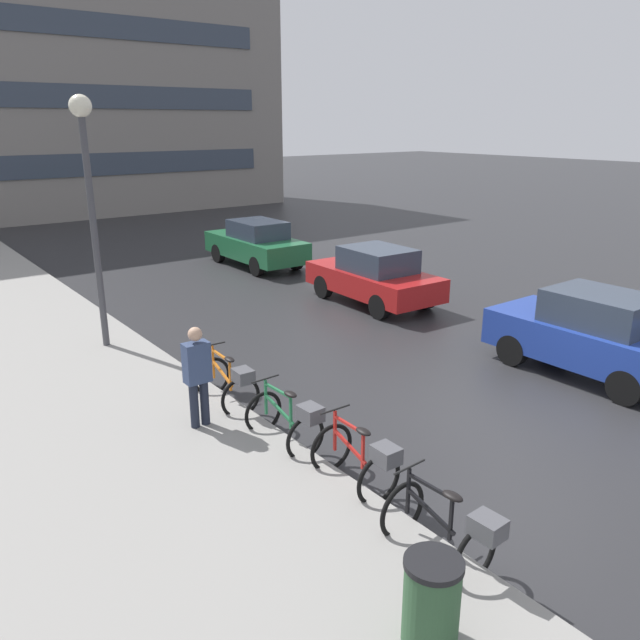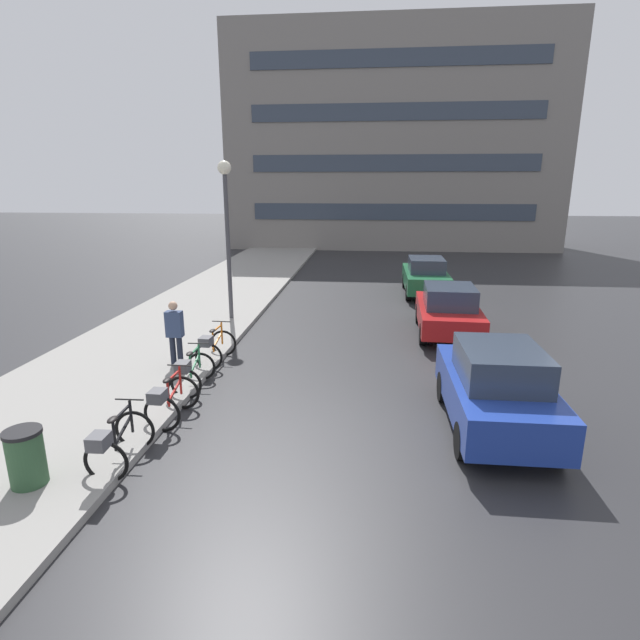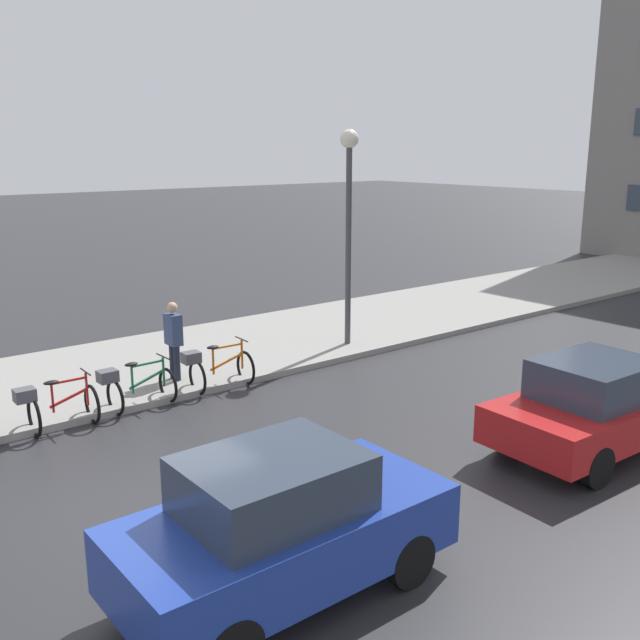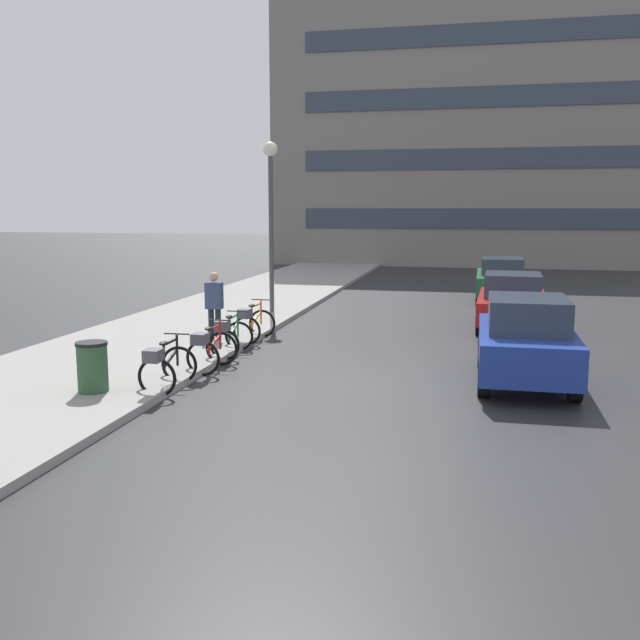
{
  "view_description": "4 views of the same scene",
  "coord_description": "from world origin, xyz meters",
  "px_view_note": "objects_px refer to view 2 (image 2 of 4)",
  "views": [
    {
      "loc": [
        -8.44,
        -5.36,
        4.76
      ],
      "look_at": [
        -1.74,
        3.43,
        1.23
      ],
      "focal_mm": 35.0,
      "sensor_mm": 36.0,
      "label": 1
    },
    {
      "loc": [
        0.24,
        -8.49,
        4.54
      ],
      "look_at": [
        -0.96,
        3.39,
        1.28
      ],
      "focal_mm": 28.0,
      "sensor_mm": 36.0,
      "label": 2
    },
    {
      "loc": [
        8.43,
        -3.54,
        4.86
      ],
      "look_at": [
        -1.49,
        4.35,
        1.77
      ],
      "focal_mm": 40.0,
      "sensor_mm": 36.0,
      "label": 3
    },
    {
      "loc": [
        1.69,
        -13.34,
        3.36
      ],
      "look_at": [
        -1.64,
        1.79,
        0.89
      ],
      "focal_mm": 40.0,
      "sensor_mm": 36.0,
      "label": 4
    }
  ],
  "objects_px": {
    "car_red": "(448,310)",
    "streetlamp": "(227,213)",
    "bicycle_second": "(169,400)",
    "pedestrian": "(175,332)",
    "trash_bin": "(27,461)",
    "bicycle_nearest": "(116,442)",
    "car_blue": "(496,388)",
    "bicycle_farthest": "(214,347)",
    "bicycle_third": "(191,372)",
    "car_green": "(425,276)"
  },
  "relations": [
    {
      "from": "bicycle_nearest",
      "to": "bicycle_farthest",
      "type": "xyz_separation_m",
      "value": [
        0.07,
        4.97,
        0.0
      ]
    },
    {
      "from": "bicycle_third",
      "to": "pedestrian",
      "type": "xyz_separation_m",
      "value": [
        -0.84,
        1.28,
        0.52
      ]
    },
    {
      "from": "bicycle_nearest",
      "to": "car_green",
      "type": "distance_m",
      "value": 15.62
    },
    {
      "from": "bicycle_third",
      "to": "trash_bin",
      "type": "bearing_deg",
      "value": -106.19
    },
    {
      "from": "car_red",
      "to": "car_blue",
      "type": "bearing_deg",
      "value": -90.18
    },
    {
      "from": "bicycle_third",
      "to": "car_blue",
      "type": "xyz_separation_m",
      "value": [
        6.35,
        -1.12,
        0.34
      ]
    },
    {
      "from": "bicycle_nearest",
      "to": "bicycle_second",
      "type": "distance_m",
      "value": 1.71
    },
    {
      "from": "bicycle_second",
      "to": "streetlamp",
      "type": "xyz_separation_m",
      "value": [
        -0.84,
        7.43,
        3.16
      ]
    },
    {
      "from": "bicycle_second",
      "to": "car_blue",
      "type": "height_order",
      "value": "car_blue"
    },
    {
      "from": "bicycle_farthest",
      "to": "car_red",
      "type": "relative_size",
      "value": 0.36
    },
    {
      "from": "bicycle_third",
      "to": "car_red",
      "type": "xyz_separation_m",
      "value": [
        6.37,
        5.17,
        0.28
      ]
    },
    {
      "from": "bicycle_second",
      "to": "streetlamp",
      "type": "relative_size",
      "value": 0.25
    },
    {
      "from": "bicycle_nearest",
      "to": "trash_bin",
      "type": "distance_m",
      "value": 1.26
    },
    {
      "from": "car_red",
      "to": "pedestrian",
      "type": "xyz_separation_m",
      "value": [
        -7.21,
        -3.89,
        0.24
      ]
    },
    {
      "from": "bicycle_farthest",
      "to": "car_green",
      "type": "xyz_separation_m",
      "value": [
        6.29,
        9.29,
        0.29
      ]
    },
    {
      "from": "trash_bin",
      "to": "bicycle_nearest",
      "type": "bearing_deg",
      "value": 34.77
    },
    {
      "from": "bicycle_nearest",
      "to": "bicycle_farthest",
      "type": "relative_size",
      "value": 0.96
    },
    {
      "from": "car_red",
      "to": "streetlamp",
      "type": "height_order",
      "value": "streetlamp"
    },
    {
      "from": "bicycle_third",
      "to": "bicycle_nearest",
      "type": "bearing_deg",
      "value": -91.83
    },
    {
      "from": "bicycle_nearest",
      "to": "car_green",
      "type": "height_order",
      "value": "car_green"
    },
    {
      "from": "bicycle_nearest",
      "to": "bicycle_second",
      "type": "bearing_deg",
      "value": 82.98
    },
    {
      "from": "bicycle_nearest",
      "to": "pedestrian",
      "type": "distance_m",
      "value": 4.57
    },
    {
      "from": "bicycle_nearest",
      "to": "trash_bin",
      "type": "bearing_deg",
      "value": -145.23
    },
    {
      "from": "bicycle_nearest",
      "to": "car_red",
      "type": "xyz_separation_m",
      "value": [
        6.47,
        8.37,
        0.28
      ]
    },
    {
      "from": "car_red",
      "to": "pedestrian",
      "type": "bearing_deg",
      "value": -151.65
    },
    {
      "from": "trash_bin",
      "to": "bicycle_third",
      "type": "bearing_deg",
      "value": 73.81
    },
    {
      "from": "bicycle_second",
      "to": "car_blue",
      "type": "distance_m",
      "value": 6.26
    },
    {
      "from": "pedestrian",
      "to": "bicycle_nearest",
      "type": "bearing_deg",
      "value": -80.64
    },
    {
      "from": "car_blue",
      "to": "streetlamp",
      "type": "distance_m",
      "value": 10.37
    },
    {
      "from": "bicycle_nearest",
      "to": "car_blue",
      "type": "distance_m",
      "value": 6.79
    },
    {
      "from": "streetlamp",
      "to": "trash_bin",
      "type": "xyz_separation_m",
      "value": [
        -0.4,
        -9.84,
        -3.13
      ]
    },
    {
      "from": "bicycle_nearest",
      "to": "car_red",
      "type": "relative_size",
      "value": 0.35
    },
    {
      "from": "bicycle_second",
      "to": "pedestrian",
      "type": "xyz_separation_m",
      "value": [
        -0.95,
        2.79,
        0.52
      ]
    },
    {
      "from": "car_red",
      "to": "streetlamp",
      "type": "xyz_separation_m",
      "value": [
        -7.1,
        0.75,
        2.88
      ]
    },
    {
      "from": "car_blue",
      "to": "streetlamp",
      "type": "height_order",
      "value": "streetlamp"
    },
    {
      "from": "car_red",
      "to": "trash_bin",
      "type": "distance_m",
      "value": 11.79
    },
    {
      "from": "car_red",
      "to": "bicycle_third",
      "type": "bearing_deg",
      "value": -140.92
    },
    {
      "from": "pedestrian",
      "to": "streetlamp",
      "type": "relative_size",
      "value": 0.34
    },
    {
      "from": "bicycle_farthest",
      "to": "pedestrian",
      "type": "xyz_separation_m",
      "value": [
        -0.81,
        -0.49,
        0.51
      ]
    },
    {
      "from": "pedestrian",
      "to": "car_red",
      "type": "bearing_deg",
      "value": 28.35
    },
    {
      "from": "bicycle_farthest",
      "to": "car_red",
      "type": "bearing_deg",
      "value": 28.02
    },
    {
      "from": "bicycle_second",
      "to": "pedestrian",
      "type": "relative_size",
      "value": 0.75
    },
    {
      "from": "car_blue",
      "to": "trash_bin",
      "type": "distance_m",
      "value": 8.0
    },
    {
      "from": "bicycle_third",
      "to": "car_blue",
      "type": "distance_m",
      "value": 6.46
    },
    {
      "from": "bicycle_farthest",
      "to": "pedestrian",
      "type": "height_order",
      "value": "pedestrian"
    },
    {
      "from": "bicycle_second",
      "to": "bicycle_third",
      "type": "bearing_deg",
      "value": 94.03
    },
    {
      "from": "bicycle_third",
      "to": "car_green",
      "type": "relative_size",
      "value": 0.34
    },
    {
      "from": "car_green",
      "to": "streetlamp",
      "type": "height_order",
      "value": "streetlamp"
    },
    {
      "from": "bicycle_nearest",
      "to": "car_red",
      "type": "bearing_deg",
      "value": 52.31
    },
    {
      "from": "car_blue",
      "to": "trash_bin",
      "type": "relative_size",
      "value": 3.69
    }
  ]
}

